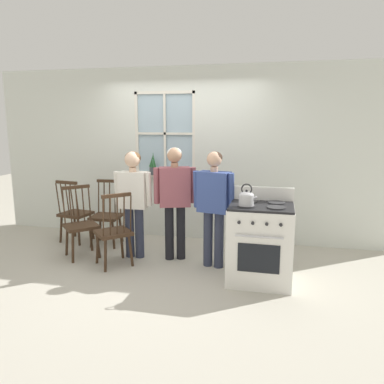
{
  "coord_description": "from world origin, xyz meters",
  "views": [
    {
      "loc": [
        1.45,
        -4.33,
        1.87
      ],
      "look_at": [
        0.41,
        0.12,
        1.0
      ],
      "focal_mm": 35.0,
      "sensor_mm": 36.0,
      "label": 1
    }
  ],
  "objects_px": {
    "chair_near_wall": "(107,216)",
    "stove": "(260,242)",
    "person_adult_right": "(214,199)",
    "person_teen_center": "(175,193)",
    "chair_by_window": "(81,225)",
    "chair_near_stove": "(114,233)",
    "chair_center_cluster": "(75,214)",
    "kettle": "(246,198)",
    "person_elderly_left": "(133,194)",
    "potted_plant": "(153,167)"
  },
  "relations": [
    {
      "from": "chair_near_stove",
      "to": "person_adult_right",
      "type": "xyz_separation_m",
      "value": [
        1.26,
        0.26,
        0.45
      ]
    },
    {
      "from": "chair_near_stove",
      "to": "person_teen_center",
      "type": "distance_m",
      "value": 0.95
    },
    {
      "from": "chair_by_window",
      "to": "stove",
      "type": "bearing_deg",
      "value": -51.23
    },
    {
      "from": "chair_near_wall",
      "to": "person_teen_center",
      "type": "height_order",
      "value": "person_teen_center"
    },
    {
      "from": "potted_plant",
      "to": "chair_center_cluster",
      "type": "bearing_deg",
      "value": -154.26
    },
    {
      "from": "stove",
      "to": "kettle",
      "type": "xyz_separation_m",
      "value": [
        -0.16,
        -0.13,
        0.55
      ]
    },
    {
      "from": "chair_near_wall",
      "to": "person_teen_center",
      "type": "relative_size",
      "value": 0.65
    },
    {
      "from": "chair_center_cluster",
      "to": "person_teen_center",
      "type": "distance_m",
      "value": 1.84
    },
    {
      "from": "kettle",
      "to": "potted_plant",
      "type": "height_order",
      "value": "potted_plant"
    },
    {
      "from": "chair_by_window",
      "to": "chair_near_wall",
      "type": "xyz_separation_m",
      "value": [
        0.11,
        0.56,
        0.0
      ]
    },
    {
      "from": "person_adult_right",
      "to": "chair_near_stove",
      "type": "bearing_deg",
      "value": -156.75
    },
    {
      "from": "person_adult_right",
      "to": "person_teen_center",
      "type": "bearing_deg",
      "value": 176.36
    },
    {
      "from": "kettle",
      "to": "person_adult_right",
      "type": "bearing_deg",
      "value": 134.8
    },
    {
      "from": "chair_near_wall",
      "to": "chair_center_cluster",
      "type": "bearing_deg",
      "value": 174.95
    },
    {
      "from": "chair_center_cluster",
      "to": "kettle",
      "type": "relative_size",
      "value": 3.99
    },
    {
      "from": "person_teen_center",
      "to": "potted_plant",
      "type": "distance_m",
      "value": 1.13
    },
    {
      "from": "chair_by_window",
      "to": "potted_plant",
      "type": "height_order",
      "value": "potted_plant"
    },
    {
      "from": "stove",
      "to": "person_elderly_left",
      "type": "bearing_deg",
      "value": 166.57
    },
    {
      "from": "chair_by_window",
      "to": "person_adult_right",
      "type": "bearing_deg",
      "value": -43.53
    },
    {
      "from": "person_teen_center",
      "to": "kettle",
      "type": "xyz_separation_m",
      "value": [
        1.0,
        -0.6,
        0.1
      ]
    },
    {
      "from": "person_elderly_left",
      "to": "stove",
      "type": "xyz_separation_m",
      "value": [
        1.74,
        -0.41,
        -0.42
      ]
    },
    {
      "from": "chair_near_stove",
      "to": "kettle",
      "type": "bearing_deg",
      "value": 129.26
    },
    {
      "from": "stove",
      "to": "person_teen_center",
      "type": "bearing_deg",
      "value": 158.12
    },
    {
      "from": "person_elderly_left",
      "to": "person_adult_right",
      "type": "bearing_deg",
      "value": -7.22
    },
    {
      "from": "person_elderly_left",
      "to": "person_adult_right",
      "type": "xyz_separation_m",
      "value": [
        1.13,
        -0.1,
        0.0
      ]
    },
    {
      "from": "chair_by_window",
      "to": "kettle",
      "type": "height_order",
      "value": "kettle"
    },
    {
      "from": "chair_center_cluster",
      "to": "kettle",
      "type": "xyz_separation_m",
      "value": [
        2.74,
        -0.98,
        0.58
      ]
    },
    {
      "from": "chair_by_window",
      "to": "kettle",
      "type": "bearing_deg",
      "value": -54.87
    },
    {
      "from": "person_adult_right",
      "to": "stove",
      "type": "bearing_deg",
      "value": -15.96
    },
    {
      "from": "stove",
      "to": "chair_near_wall",
      "type": "bearing_deg",
      "value": 160.49
    },
    {
      "from": "chair_center_cluster",
      "to": "stove",
      "type": "bearing_deg",
      "value": 172.93
    },
    {
      "from": "chair_near_wall",
      "to": "stove",
      "type": "relative_size",
      "value": 0.91
    },
    {
      "from": "chair_near_wall",
      "to": "chair_near_stove",
      "type": "height_order",
      "value": "same"
    },
    {
      "from": "chair_by_window",
      "to": "potted_plant",
      "type": "distance_m",
      "value": 1.49
    },
    {
      "from": "chair_near_wall",
      "to": "chair_near_stove",
      "type": "bearing_deg",
      "value": -61.8
    },
    {
      "from": "stove",
      "to": "potted_plant",
      "type": "bearing_deg",
      "value": 142.17
    },
    {
      "from": "chair_center_cluster",
      "to": "person_adult_right",
      "type": "xyz_separation_m",
      "value": [
        2.29,
        -0.53,
        0.45
      ]
    },
    {
      "from": "chair_near_stove",
      "to": "chair_by_window",
      "type": "bearing_deg",
      "value": -64.44
    },
    {
      "from": "chair_near_wall",
      "to": "potted_plant",
      "type": "bearing_deg",
      "value": 40.67
    },
    {
      "from": "kettle",
      "to": "chair_near_wall",
      "type": "bearing_deg",
      "value": 156.21
    },
    {
      "from": "chair_near_wall",
      "to": "person_teen_center",
      "type": "bearing_deg",
      "value": -20.57
    },
    {
      "from": "person_teen_center",
      "to": "stove",
      "type": "relative_size",
      "value": 1.41
    },
    {
      "from": "person_elderly_left",
      "to": "kettle",
      "type": "relative_size",
      "value": 5.96
    },
    {
      "from": "chair_by_window",
      "to": "chair_near_wall",
      "type": "relative_size",
      "value": 1.0
    },
    {
      "from": "chair_near_wall",
      "to": "kettle",
      "type": "bearing_deg",
      "value": -27.25
    },
    {
      "from": "chair_center_cluster",
      "to": "person_teen_center",
      "type": "relative_size",
      "value": 0.65
    },
    {
      "from": "person_adult_right",
      "to": "potted_plant",
      "type": "relative_size",
      "value": 4.13
    },
    {
      "from": "person_teen_center",
      "to": "chair_near_wall",
      "type": "bearing_deg",
      "value": 143.98
    },
    {
      "from": "chair_by_window",
      "to": "chair_near_stove",
      "type": "distance_m",
      "value": 0.63
    },
    {
      "from": "stove",
      "to": "potted_plant",
      "type": "distance_m",
      "value": 2.36
    }
  ]
}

